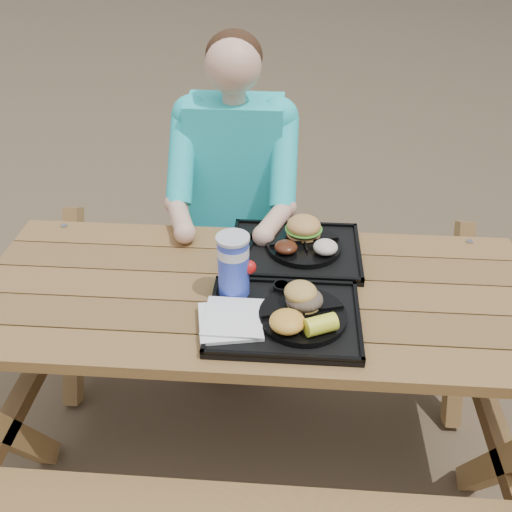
{
  "coord_description": "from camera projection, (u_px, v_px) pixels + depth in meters",
  "views": [
    {
      "loc": [
        0.11,
        -1.45,
        1.87
      ],
      "look_at": [
        0.0,
        0.0,
        0.88
      ],
      "focal_mm": 40.0,
      "sensor_mm": 36.0,
      "label": 1
    }
  ],
  "objects": [
    {
      "name": "plate_near",
      "position": [
        303.0,
        316.0,
        1.67
      ],
      "size": [
        0.26,
        0.26,
        0.02
      ],
      "primitive_type": "cylinder",
      "color": "black",
      "rests_on": "tray_near"
    },
    {
      "name": "napkin_stack",
      "position": [
        230.0,
        320.0,
        1.66
      ],
      "size": [
        0.21,
        0.21,
        0.02
      ],
      "primitive_type": "cube",
      "rotation": [
        0.0,
        0.0,
        0.19
      ],
      "color": "white",
      "rests_on": "tray_near"
    },
    {
      "name": "soda_cup",
      "position": [
        233.0,
        267.0,
        1.73
      ],
      "size": [
        0.1,
        0.1,
        0.19
      ],
      "primitive_type": "cylinder",
      "color": "#1B34CE",
      "rests_on": "tray_near"
    },
    {
      "name": "corn_cob",
      "position": [
        321.0,
        325.0,
        1.59
      ],
      "size": [
        0.12,
        0.12,
        0.05
      ],
      "primitive_type": null,
      "rotation": [
        0.0,
        0.0,
        0.43
      ],
      "color": "#F9FF35",
      "rests_on": "plate_near"
    },
    {
      "name": "tray_near",
      "position": [
        284.0,
        319.0,
        1.69
      ],
      "size": [
        0.45,
        0.35,
        0.02
      ],
      "primitive_type": "cube",
      "color": "black",
      "rests_on": "picnic_table"
    },
    {
      "name": "picnic_table",
      "position": [
        256.0,
        372.0,
        2.04
      ],
      "size": [
        1.8,
        1.49,
        0.75
      ],
      "primitive_type": null,
      "color": "#999999",
      "rests_on": "ground"
    },
    {
      "name": "sandwich",
      "position": [
        305.0,
        291.0,
        1.67
      ],
      "size": [
        0.1,
        0.1,
        0.11
      ],
      "primitive_type": null,
      "color": "gold",
      "rests_on": "plate_near"
    },
    {
      "name": "plate_far",
      "position": [
        304.0,
        246.0,
        1.98
      ],
      "size": [
        0.26,
        0.26,
        0.02
      ],
      "primitive_type": "cylinder",
      "color": "black",
      "rests_on": "tray_far"
    },
    {
      "name": "cutlery_far",
      "position": [
        249.0,
        244.0,
        2.01
      ],
      "size": [
        0.08,
        0.17,
        0.01
      ],
      "primitive_type": "cube",
      "rotation": [
        0.0,
        0.0,
        -0.28
      ],
      "color": "black",
      "rests_on": "tray_far"
    },
    {
      "name": "condiment_bbq",
      "position": [
        282.0,
        289.0,
        1.77
      ],
      "size": [
        0.05,
        0.05,
        0.03
      ],
      "primitive_type": "cylinder",
      "color": "black",
      "rests_on": "tray_near"
    },
    {
      "name": "tray_far",
      "position": [
        295.0,
        252.0,
        1.99
      ],
      "size": [
        0.45,
        0.35,
        0.02
      ],
      "primitive_type": "cube",
      "color": "black",
      "rests_on": "picnic_table"
    },
    {
      "name": "potato_salad",
      "position": [
        325.0,
        247.0,
        1.92
      ],
      "size": [
        0.08,
        0.08,
        0.05
      ],
      "primitive_type": "ellipsoid",
      "color": "beige",
      "rests_on": "plate_far"
    },
    {
      "name": "baked_beans",
      "position": [
        286.0,
        247.0,
        1.93
      ],
      "size": [
        0.08,
        0.08,
        0.04
      ],
      "primitive_type": "ellipsoid",
      "color": "#4A1E0E",
      "rests_on": "plate_far"
    },
    {
      "name": "diner",
      "position": [
        237.0,
        213.0,
        2.45
      ],
      "size": [
        0.48,
        0.84,
        1.28
      ],
      "primitive_type": null,
      "color": "teal",
      "rests_on": "ground"
    },
    {
      "name": "ground",
      "position": [
        256.0,
        440.0,
        2.25
      ],
      "size": [
        60.0,
        60.0,
        0.0
      ],
      "primitive_type": "plane",
      "color": "#999999",
      "rests_on": "ground"
    },
    {
      "name": "mac_cheese",
      "position": [
        287.0,
        322.0,
        1.6
      ],
      "size": [
        0.1,
        0.1,
        0.05
      ],
      "primitive_type": "ellipsoid",
      "color": "gold",
      "rests_on": "plate_near"
    },
    {
      "name": "burger",
      "position": [
        304.0,
        222.0,
        1.99
      ],
      "size": [
        0.12,
        0.12,
        0.11
      ],
      "primitive_type": null,
      "color": "#CC8E48",
      "rests_on": "plate_far"
    },
    {
      "name": "condiment_mustard",
      "position": [
        301.0,
        288.0,
        1.78
      ],
      "size": [
        0.04,
        0.04,
        0.03
      ],
      "primitive_type": "cylinder",
      "color": "gold",
      "rests_on": "tray_near"
    }
  ]
}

